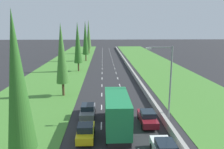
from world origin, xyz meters
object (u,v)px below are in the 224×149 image
Objects in this scene: green_box_truck_centre_lane at (117,111)px; poplar_tree_fifth at (89,34)px; grey_sedan_left_lane at (88,110)px; poplar_tree_second at (62,54)px; poplar_tree_fourth at (85,38)px; yellow_hatchback_left_lane at (86,132)px; poplar_tree_nearest at (17,83)px; poplar_tree_third at (78,43)px; maroon_sedan_right_lane at (147,117)px; street_light_mast at (168,78)px.

poplar_tree_fifth is (-7.56, 73.83, 6.15)m from green_box_truck_centre_lane.
grey_sedan_left_lane is 11.86m from poplar_tree_second.
poplar_tree_fourth is at bearing 94.57° from grey_sedan_left_lane.
poplar_tree_fifth is (-4.15, 70.00, 7.52)m from grey_sedan_left_lane.
poplar_tree_fourth is (-4.03, 53.88, 6.93)m from yellow_hatchback_left_lane.
poplar_tree_second is (-4.82, 14.82, 6.16)m from yellow_hatchback_left_lane.
poplar_tree_fifth reaches higher than grey_sedan_left_lane.
poplar_tree_nearest reaches higher than green_box_truck_centre_lane.
poplar_tree_fourth is (0.79, 39.07, 0.76)m from poplar_tree_second.
yellow_hatchback_left_lane is at bearing -82.70° from poplar_tree_third.
poplar_tree_fourth is at bearing 94.28° from yellow_hatchback_left_lane.
poplar_tree_third is 0.94× the size of poplar_tree_fourth.
green_box_truck_centre_lane is at bearing -82.04° from poplar_tree_fourth.
poplar_tree_fifth is at bearing 90.79° from poplar_tree_fourth.
maroon_sedan_right_lane is 0.36× the size of poplar_tree_third.
poplar_tree_nearest is 80.95m from poplar_tree_fifth.
green_box_truck_centre_lane reaches higher than grey_sedan_left_lane.
poplar_tree_second is 0.82× the size of poplar_tree_fifth.
grey_sedan_left_lane is at bearing -86.61° from poplar_tree_fifth.
poplar_tree_third is (-11.52, 32.51, 6.52)m from maroon_sedan_right_lane.
poplar_tree_fifth is at bearing 93.39° from grey_sedan_left_lane.
poplar_tree_nearest is at bearing -89.56° from poplar_tree_third.
poplar_tree_fourth is at bearing 89.77° from poplar_tree_nearest.
grey_sedan_left_lane is (-0.19, 5.83, -0.02)m from yellow_hatchback_left_lane.
green_box_truck_centre_lane is 2.09× the size of maroon_sedan_right_lane.
poplar_tree_fifth reaches higher than street_light_mast.
poplar_tree_second is at bearing 91.59° from poplar_tree_nearest.
yellow_hatchback_left_lane is 36.69m from poplar_tree_third.
street_light_mast is (6.30, 2.73, 3.05)m from green_box_truck_centre_lane.
poplar_tree_nearest is (-4.08, -10.94, 6.44)m from grey_sedan_left_lane.
grey_sedan_left_lane is at bearing 160.51° from maroon_sedan_right_lane.
poplar_tree_fourth reaches higher than green_box_truck_centre_lane.
street_light_mast is (13.80, 9.84, -2.02)m from poplar_tree_nearest.
poplar_tree_third is (-0.32, 40.93, 0.09)m from poplar_tree_nearest.
yellow_hatchback_left_lane is at bearing -153.63° from street_light_mast.
poplar_tree_fifth reaches higher than maroon_sedan_right_lane.
poplar_tree_second is at bearing -91.16° from poplar_tree_fourth.
poplar_tree_third reaches higher than grey_sedan_left_lane.
poplar_tree_second reaches higher than green_box_truck_centre_lane.
street_light_mast reaches higher than green_box_truck_centre_lane.
poplar_tree_fourth is 1.49× the size of street_light_mast.
green_box_truck_centre_lane is 15.89m from poplar_tree_second.
maroon_sedan_right_lane is 15.42m from poplar_tree_nearest.
poplar_tree_fourth is at bearing 97.96° from green_box_truck_centre_lane.
poplar_tree_fourth reaches higher than poplar_tree_nearest.
yellow_hatchback_left_lane is (-3.23, -2.00, -1.35)m from green_box_truck_centre_lane.
poplar_tree_fifth is at bearing 93.27° from yellow_hatchback_left_lane.
maroon_sedan_right_lane is 7.55m from grey_sedan_left_lane.
poplar_tree_third reaches higher than green_box_truck_centre_lane.
yellow_hatchback_left_lane is 7.68m from maroon_sedan_right_lane.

